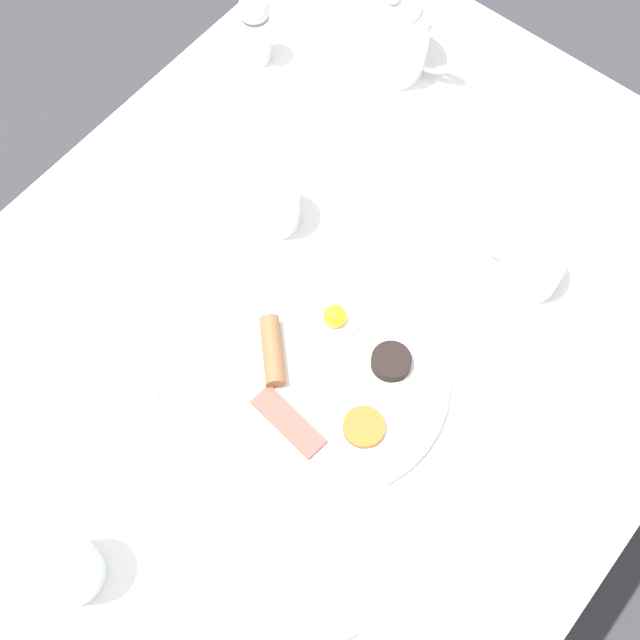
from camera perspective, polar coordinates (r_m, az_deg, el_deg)
The scene contains 11 objects.
ground_plane at distance 1.85m, azimuth -0.00°, elevation -10.60°, with size 8.00×8.00×0.00m, color #333338.
table at distance 1.19m, azimuth -0.00°, elevation -2.00°, with size 0.88×1.15×0.77m.
breakfast_plate at distance 1.08m, azimuth 0.62°, elevation -3.64°, with size 0.29×0.29×0.04m.
teapot_far at distance 1.32m, azimuth 4.55°, elevation 17.72°, with size 0.20×0.11×0.13m.
teacup_with_saucer_left at distance 1.16m, azimuth 13.24°, elevation 3.16°, with size 0.13×0.13×0.06m.
water_glass_tall at distance 1.01m, azimuth -16.20°, elevation -14.83°, with size 0.07×0.07×0.11m.
water_glass_short at distance 1.16m, azimuth -3.11°, elevation 7.65°, with size 0.07×0.07×0.09m.
salt_grinder at distance 1.32m, azimuth -4.17°, elevation 18.22°, with size 0.04×0.04×0.12m.
knife_by_plate at distance 1.22m, azimuth -10.84°, elevation 6.56°, with size 0.20×0.05×0.00m.
spoon_for_tea at distance 1.11m, azimuth -14.35°, elevation -5.68°, with size 0.11×0.14×0.00m.
fork_spare at distance 1.31m, azimuth 15.57°, elevation 11.26°, with size 0.06×0.16×0.00m.
Camera 1 is at (-0.30, 0.37, 1.79)m, focal length 50.00 mm.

